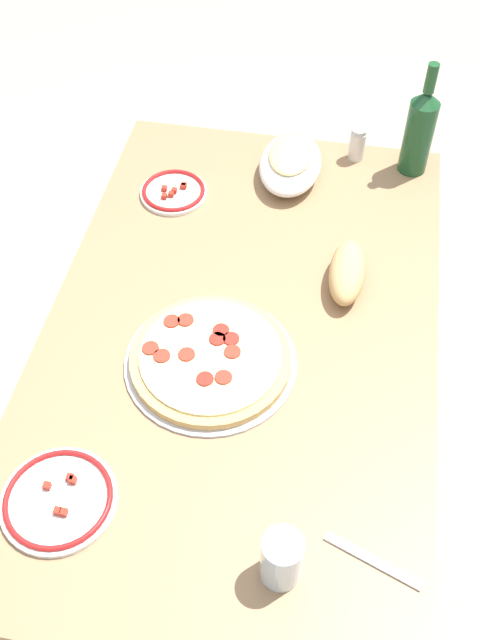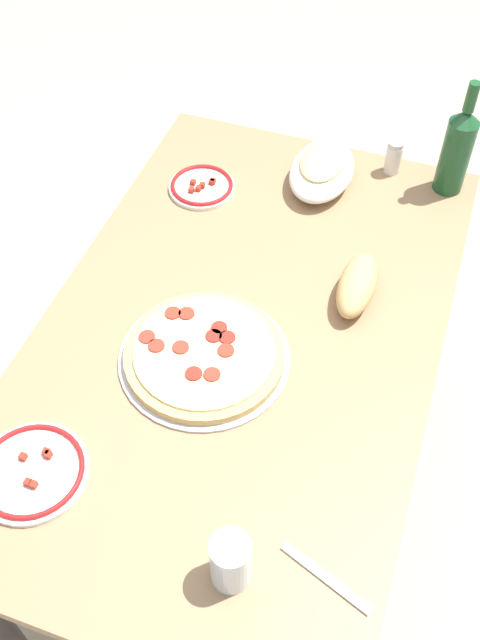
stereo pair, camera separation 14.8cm
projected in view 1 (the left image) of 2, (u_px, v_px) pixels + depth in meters
The scene contains 11 objects.
ground_plane at pixel (240, 494), 2.07m from camera, with size 8.00×8.00×0.00m, color tan.
dining_table at pixel (240, 366), 1.60m from camera, with size 1.32×0.80×0.74m.
pepperoni_pizza at pixel (210, 359), 1.44m from camera, with size 0.34×0.34×0.03m.
baked_pasta_dish at pixel (291, 162), 1.78m from camera, with size 0.24×0.15×0.08m.
wine_bottle at pixel (420, 130), 1.74m from camera, with size 0.07×0.07×0.29m.
water_glass at pixel (282, 559), 1.14m from camera, with size 0.07×0.07×0.11m, color silver.
side_plate_near at pixel (174, 192), 1.76m from camera, with size 0.16×0.16×0.02m.
side_plate_far at pixel (59, 499), 1.25m from camera, with size 0.20×0.20×0.02m.
bread_loaf at pixel (347, 272), 1.56m from camera, with size 0.18×0.08×0.07m, color tan.
spice_shaker at pixel (357, 144), 1.83m from camera, with size 0.04×0.04×0.09m.
fork_left at pixel (373, 561), 1.19m from camera, with size 0.17×0.02×0.01m, color #B7B7BC.
Camera 1 is at (0.93, 0.17, 1.91)m, focal length 41.19 mm.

